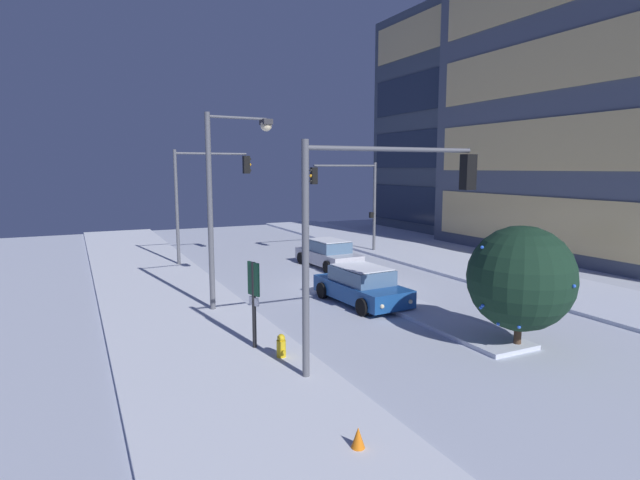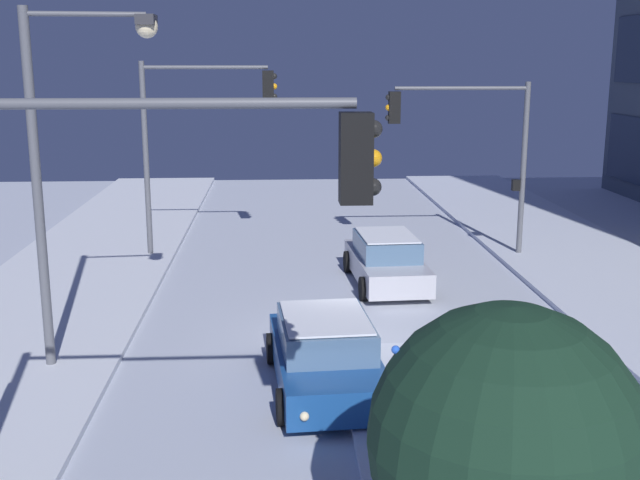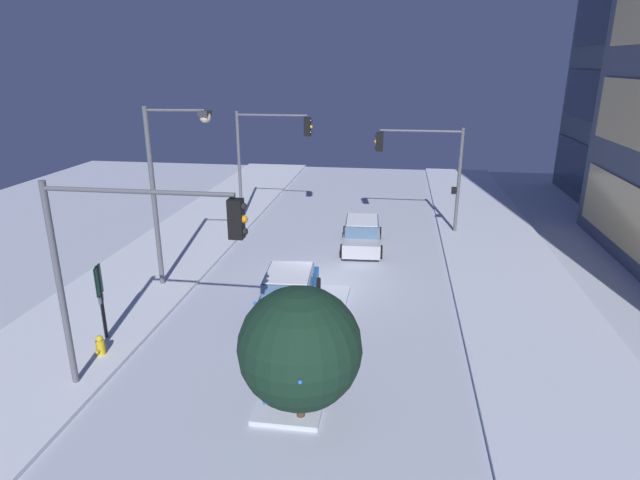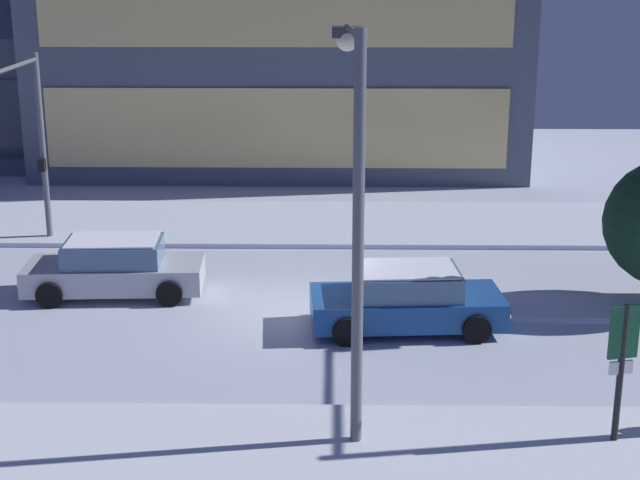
# 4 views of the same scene
# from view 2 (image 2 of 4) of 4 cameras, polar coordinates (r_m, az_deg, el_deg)

# --- Properties ---
(ground) EXTENTS (52.00, 52.00, 0.00)m
(ground) POSITION_cam_2_polar(r_m,az_deg,el_deg) (18.13, 3.07, -7.53)
(ground) COLOR silver
(curb_strip_near) EXTENTS (52.00, 5.20, 0.14)m
(curb_strip_near) POSITION_cam_2_polar(r_m,az_deg,el_deg) (18.98, -21.61, -7.29)
(curb_strip_near) COLOR silver
(curb_strip_near) RESTS_ON ground
(median_strip) EXTENTS (9.00, 1.80, 0.14)m
(median_strip) POSITION_cam_2_polar(r_m,az_deg,el_deg) (13.70, 6.34, -14.30)
(median_strip) COLOR silver
(median_strip) RESTS_ON ground
(car_near) EXTENTS (4.65, 2.36, 1.49)m
(car_near) POSITION_cam_2_polar(r_m,az_deg,el_deg) (15.49, 0.38, -8.33)
(car_near) COLOR #19478C
(car_near) RESTS_ON ground
(car_far) EXTENTS (4.67, 2.20, 1.49)m
(car_far) POSITION_cam_2_polar(r_m,az_deg,el_deg) (22.68, 4.85, -1.51)
(car_far) COLOR #B7B7C1
(car_far) RESTS_ON ground
(traffic_light_corner_near_right) EXTENTS (0.32, 5.45, 6.06)m
(traffic_light_corner_near_right) POSITION_cam_2_polar(r_m,az_deg,el_deg) (8.99, -16.00, -0.51)
(traffic_light_corner_near_right) COLOR #565960
(traffic_light_corner_near_right) RESTS_ON ground
(traffic_light_corner_far_left) EXTENTS (0.32, 4.64, 5.71)m
(traffic_light_corner_far_left) POSITION_cam_2_polar(r_m,az_deg,el_deg) (25.74, 10.83, 7.33)
(traffic_light_corner_far_left) COLOR #565960
(traffic_light_corner_far_left) RESTS_ON ground
(traffic_light_corner_near_left) EXTENTS (0.32, 4.35, 6.36)m
(traffic_light_corner_near_left) POSITION_cam_2_polar(r_m,az_deg,el_deg) (25.65, -8.97, 8.45)
(traffic_light_corner_near_left) COLOR #565960
(traffic_light_corner_near_left) RESTS_ON ground
(street_lamp_arched) EXTENTS (0.56, 2.60, 7.35)m
(street_lamp_arched) POSITION_cam_2_polar(r_m,az_deg,el_deg) (16.35, -17.72, 6.97)
(street_lamp_arched) COLOR #565960
(street_lamp_arched) RESTS_ON ground
(decorated_tree_median) EXTENTS (3.17, 3.14, 3.72)m
(decorated_tree_median) POSITION_cam_2_polar(r_m,az_deg,el_deg) (9.32, 13.34, -13.98)
(decorated_tree_median) COLOR #473323
(decorated_tree_median) RESTS_ON ground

